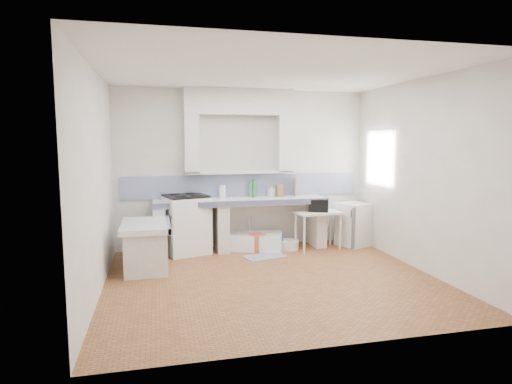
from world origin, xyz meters
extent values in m
plane|color=#945B34|center=(0.00, 0.00, 0.00)|extent=(4.50, 4.50, 0.00)
plane|color=white|center=(0.00, 0.00, 2.80)|extent=(4.50, 4.50, 0.00)
plane|color=silver|center=(0.00, 2.00, 1.40)|extent=(4.50, 0.00, 4.50)
plane|color=silver|center=(0.00, -2.00, 1.40)|extent=(4.50, 0.00, 4.50)
plane|color=silver|center=(-2.25, 0.00, 1.40)|extent=(0.00, 4.50, 4.50)
plane|color=silver|center=(2.25, 0.00, 1.40)|extent=(0.00, 4.50, 4.50)
cube|color=silver|center=(-0.10, 1.88, 2.58)|extent=(1.90, 0.25, 0.45)
cube|color=#342010|center=(2.42, 1.20, 1.60)|extent=(0.35, 0.86, 1.06)
cube|color=white|center=(2.28, 1.20, 1.98)|extent=(0.01, 0.84, 0.24)
cube|color=white|center=(-0.10, 1.70, 0.86)|extent=(3.00, 0.60, 0.08)
cube|color=navy|center=(-0.10, 1.42, 0.86)|extent=(3.00, 0.04, 0.10)
cube|color=silver|center=(-1.50, 1.70, 0.41)|extent=(0.20, 0.55, 0.82)
cube|color=silver|center=(-0.45, 1.70, 0.41)|extent=(0.20, 0.55, 0.82)
cube|color=silver|center=(1.30, 1.70, 0.41)|extent=(0.20, 0.55, 0.82)
cube|color=white|center=(-1.70, 0.90, 0.66)|extent=(0.70, 1.10, 0.08)
cube|color=silver|center=(-1.70, 0.90, 0.31)|extent=(0.60, 1.00, 0.62)
cube|color=navy|center=(-1.37, 0.90, 0.66)|extent=(0.04, 1.10, 0.10)
cube|color=navy|center=(0.00, 1.99, 1.10)|extent=(4.27, 0.03, 0.40)
cube|color=white|center=(-1.05, 1.69, 0.48)|extent=(0.83, 0.82, 0.96)
cube|color=white|center=(0.09, 1.71, 0.13)|extent=(1.19, 0.89, 0.26)
cube|color=white|center=(1.23, 1.44, 0.33)|extent=(0.85, 0.53, 0.04)
cube|color=white|center=(1.96, 1.53, 0.39)|extent=(0.66, 0.66, 0.78)
cylinder|color=#B20510|center=(-0.18, 1.74, 0.13)|extent=(0.34, 0.34, 0.25)
cylinder|color=#CC5331|center=(0.16, 1.54, 0.15)|extent=(0.36, 0.36, 0.29)
cylinder|color=#113CB2|center=(0.48, 1.62, 0.14)|extent=(0.34, 0.34, 0.28)
cylinder|color=white|center=(0.71, 1.56, 0.07)|extent=(0.50, 0.50, 0.15)
cylinder|color=silver|center=(0.07, 1.84, 0.14)|extent=(0.09, 0.09, 0.28)
cylinder|color=silver|center=(0.10, 1.83, 0.14)|extent=(0.10, 0.10, 0.28)
cube|color=black|center=(1.22, 1.44, 0.78)|extent=(0.39, 0.32, 0.22)
cylinder|color=#2C7B46|center=(0.10, 1.85, 1.05)|extent=(0.07, 0.07, 0.30)
cylinder|color=#2C7B46|center=(0.17, 1.85, 1.06)|extent=(0.08, 0.08, 0.32)
cube|color=brown|center=(0.62, 1.79, 1.01)|extent=(0.12, 0.10, 0.22)
cube|color=brown|center=(0.93, 1.85, 1.06)|extent=(0.11, 0.23, 0.32)
cylinder|color=white|center=(-0.41, 1.85, 1.01)|extent=(0.15, 0.15, 0.23)
imported|color=white|center=(0.48, 1.85, 1.01)|extent=(0.13, 0.13, 0.22)
cube|color=navy|center=(0.18, 1.14, 0.01)|extent=(0.74, 0.54, 0.01)
camera|label=1|loc=(-1.52, -5.52, 1.92)|focal=30.01mm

